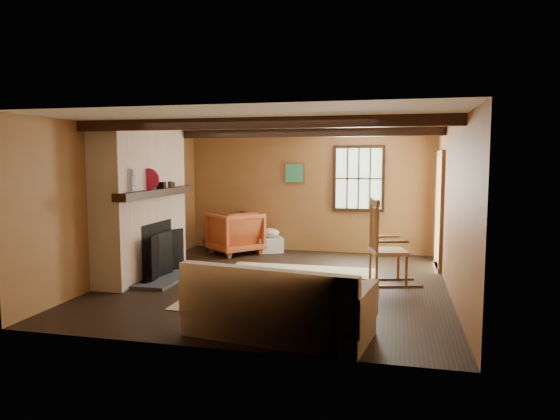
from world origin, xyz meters
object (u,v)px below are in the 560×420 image
(laundry_basket, at_px, (270,245))
(armchair, at_px, (235,233))
(rocking_chair, at_px, (385,248))
(sofa, at_px, (278,310))
(fireplace, at_px, (143,208))

(laundry_basket, bearing_deg, armchair, -155.35)
(rocking_chair, relative_size, armchair, 1.40)
(rocking_chair, distance_m, armchair, 3.51)
(armchair, bearing_deg, sofa, 65.19)
(rocking_chair, bearing_deg, sofa, 142.24)
(laundry_basket, relative_size, armchair, 0.54)
(rocking_chair, height_order, armchair, rocking_chair)
(rocking_chair, distance_m, sofa, 2.76)
(rocking_chair, xyz_separation_m, laundry_basket, (-2.33, 2.13, -0.40))
(fireplace, distance_m, sofa, 3.66)
(sofa, xyz_separation_m, armchair, (-1.93, 4.37, 0.14))
(fireplace, height_order, laundry_basket, fireplace)
(fireplace, distance_m, rocking_chair, 3.87)
(fireplace, height_order, rocking_chair, fireplace)
(fireplace, bearing_deg, armchair, 68.56)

